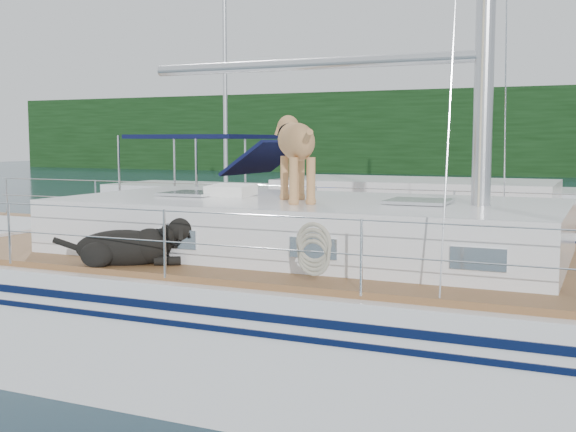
% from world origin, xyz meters
% --- Properties ---
extents(ground, '(120.00, 120.00, 0.00)m').
position_xyz_m(ground, '(0.00, 0.00, 0.00)').
color(ground, black).
rests_on(ground, ground).
extents(tree_line, '(90.00, 3.00, 6.00)m').
position_xyz_m(tree_line, '(0.00, 45.00, 3.00)').
color(tree_line, black).
rests_on(tree_line, ground).
extents(shore_bank, '(92.00, 1.00, 1.20)m').
position_xyz_m(shore_bank, '(0.00, 46.20, 0.60)').
color(shore_bank, '#595147').
rests_on(shore_bank, ground).
extents(main_sailboat, '(12.00, 3.83, 14.01)m').
position_xyz_m(main_sailboat, '(0.09, -0.01, 0.68)').
color(main_sailboat, white).
rests_on(main_sailboat, ground).
extents(neighbor_sailboat, '(11.00, 3.50, 13.30)m').
position_xyz_m(neighbor_sailboat, '(-0.58, 5.80, 0.63)').
color(neighbor_sailboat, white).
rests_on(neighbor_sailboat, ground).
extents(bg_boat_west, '(8.00, 3.00, 11.65)m').
position_xyz_m(bg_boat_west, '(-8.00, 14.00, 0.45)').
color(bg_boat_west, white).
rests_on(bg_boat_west, ground).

